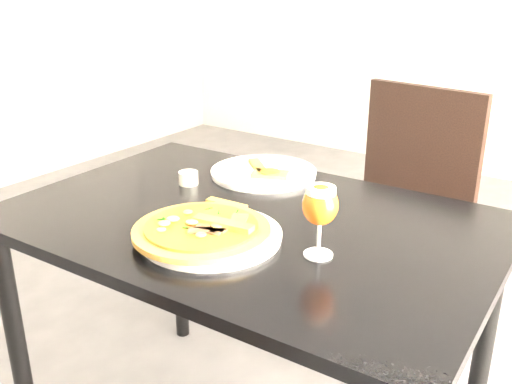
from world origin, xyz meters
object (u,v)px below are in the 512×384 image
Objects in this scene: chair_far at (397,217)px; pizza at (202,229)px; beer_glass at (320,206)px; dining_table at (247,248)px.

pizza is at bearing -90.47° from chair_far.
dining_table is at bearing 160.83° from beer_glass.
chair_far is (0.13, 0.70, -0.13)m from dining_table.
chair_far is 3.09× the size of pizza.
beer_glass is (0.25, 0.08, 0.09)m from pizza.
dining_table is 0.33m from beer_glass.
chair_far is at bearing 77.99° from dining_table.
beer_glass is (0.25, -0.09, 0.21)m from dining_table.
beer_glass is (0.12, -0.79, 0.33)m from chair_far.
dining_table is 0.72m from chair_far.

